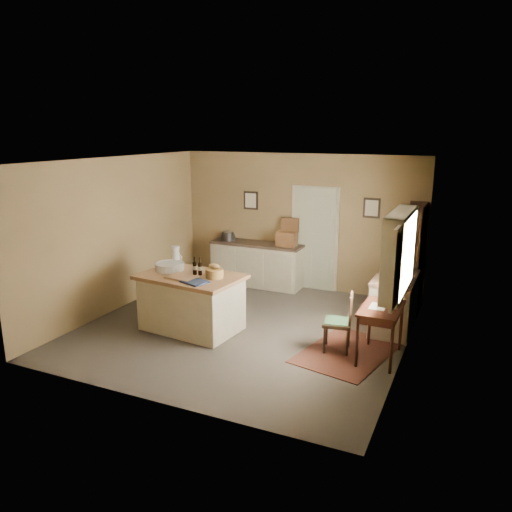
{
  "coord_description": "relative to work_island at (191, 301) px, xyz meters",
  "views": [
    {
      "loc": [
        3.3,
        -6.86,
        3.14
      ],
      "look_at": [
        0.06,
        0.3,
        1.15
      ],
      "focal_mm": 35.0,
      "sensor_mm": 36.0,
      "label": 1
    }
  ],
  "objects": [
    {
      "name": "desk_chair",
      "position": [
        2.36,
        0.17,
        -0.05
      ],
      "size": [
        0.47,
        0.47,
        0.86
      ],
      "primitive_type": null,
      "rotation": [
        0.0,
        0.0,
        0.18
      ],
      "color": "black",
      "rests_on": "ground"
    },
    {
      "name": "ground",
      "position": [
        0.78,
        0.39,
        -0.48
      ],
      "size": [
        5.0,
        5.0,
        0.0
      ],
      "primitive_type": "plane",
      "color": "#53493F",
      "rests_on": "ground"
    },
    {
      "name": "rug",
      "position": [
        2.53,
        0.16,
        -0.48
      ],
      "size": [
        1.42,
        1.8,
        0.01
      ],
      "primitive_type": "cube",
      "rotation": [
        0.0,
        0.0,
        -0.22
      ],
      "color": "#552919",
      "rests_on": "ground"
    },
    {
      "name": "ceiling",
      "position": [
        0.78,
        0.39,
        2.22
      ],
      "size": [
        5.0,
        5.0,
        0.0
      ],
      "primitive_type": "plane",
      "color": "silver",
      "rests_on": "wall_back"
    },
    {
      "name": "work_island",
      "position": [
        0.0,
        0.0,
        0.0
      ],
      "size": [
        1.69,
        1.2,
        1.2
      ],
      "rotation": [
        0.0,
        0.0,
        -0.1
      ],
      "color": "beige",
      "rests_on": "ground"
    },
    {
      "name": "framed_prints",
      "position": [
        0.98,
        2.87,
        1.24
      ],
      "size": [
        2.82,
        0.02,
        0.38
      ],
      "color": "black",
      "rests_on": "ground"
    },
    {
      "name": "shelving_unit",
      "position": [
        3.13,
        2.39,
        0.47
      ],
      "size": [
        0.32,
        0.86,
        1.91
      ],
      "color": "black",
      "rests_on": "ground"
    },
    {
      "name": "sideboard",
      "position": [
        -0.01,
        2.59,
        -0.0
      ],
      "size": [
        1.92,
        0.55,
        1.18
      ],
      "color": "beige",
      "rests_on": "ground"
    },
    {
      "name": "door",
      "position": [
        1.13,
        2.86,
        0.57
      ],
      "size": [
        0.97,
        0.06,
        2.11
      ],
      "primitive_type": "cube",
      "color": "#B0B597",
      "rests_on": "ground"
    },
    {
      "name": "right_cabinet",
      "position": [
        2.98,
        1.31,
        -0.02
      ],
      "size": [
        0.63,
        1.13,
        0.99
      ],
      "color": "beige",
      "rests_on": "ground"
    },
    {
      "name": "wall_left",
      "position": [
        -1.72,
        0.39,
        0.87
      ],
      "size": [
        0.1,
        5.0,
        2.7
      ],
      "primitive_type": "cube",
      "color": "olive",
      "rests_on": "ground"
    },
    {
      "name": "wall_right",
      "position": [
        3.28,
        0.39,
        0.87
      ],
      "size": [
        0.1,
        5.0,
        2.7
      ],
      "primitive_type": "cube",
      "color": "olive",
      "rests_on": "ground"
    },
    {
      "name": "wall_front",
      "position": [
        0.78,
        -2.11,
        0.87
      ],
      "size": [
        5.0,
        0.1,
        2.7
      ],
      "primitive_type": "cube",
      "color": "olive",
      "rests_on": "ground"
    },
    {
      "name": "window",
      "position": [
        3.2,
        0.19,
        1.07
      ],
      "size": [
        0.25,
        1.99,
        1.12
      ],
      "color": "beige",
      "rests_on": "ground"
    },
    {
      "name": "wall_back",
      "position": [
        0.78,
        2.89,
        0.87
      ],
      "size": [
        5.0,
        0.1,
        2.7
      ],
      "primitive_type": "cube",
      "color": "olive",
      "rests_on": "ground"
    },
    {
      "name": "writing_desk",
      "position": [
        2.98,
        0.16,
        0.19
      ],
      "size": [
        0.54,
        0.88,
        0.82
      ],
      "color": "#34160F",
      "rests_on": "ground"
    }
  ]
}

